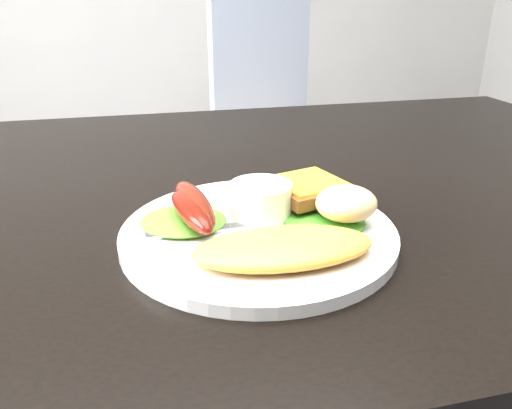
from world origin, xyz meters
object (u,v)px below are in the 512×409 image
object	(u,v)px
dining_table	(284,189)
dining_chair	(273,142)
plate	(258,233)
person	(296,86)

from	to	relation	value
dining_table	dining_chair	distance (m)	1.22
dining_table	plate	distance (m)	0.19
dining_table	person	xyz separation A→B (m)	(0.16, 0.45, 0.05)
dining_table	person	world-z (taller)	person
person	dining_table	bearing A→B (deg)	51.39
dining_table	dining_chair	size ratio (longest dim) A/B	2.82
dining_chair	plate	size ratio (longest dim) A/B	1.61
plate	person	bearing A→B (deg)	69.24
dining_chair	plate	bearing A→B (deg)	-122.90
dining_table	dining_chair	world-z (taller)	dining_table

